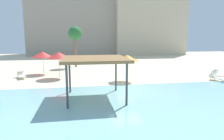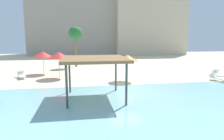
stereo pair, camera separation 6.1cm
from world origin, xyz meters
name	(u,v)px [view 1 (the left image)]	position (x,y,z in m)	size (l,w,h in m)	color
ground_plane	(126,90)	(0.00, 0.00, 0.00)	(80.00, 80.00, 0.00)	beige
lagoon_water	(149,115)	(0.00, -5.25, 0.02)	(44.00, 13.50, 0.04)	#8CC6CC
shade_pavilion	(95,60)	(-2.55, -1.84, 2.61)	(4.18, 4.18, 2.78)	#42474C
beach_umbrella_red_0	(59,55)	(-5.61, 5.86, 2.34)	(2.34, 2.34, 2.66)	silver
beach_umbrella_red_1	(43,55)	(-7.61, 8.43, 2.23)	(2.40, 2.40, 2.56)	silver
beach_umbrella_orange_2	(127,58)	(0.91, 3.32, 2.20)	(2.15, 2.15, 2.50)	silver
lounge_chair_0	(21,75)	(-9.47, 6.35, 0.33)	(1.28, 1.98, 0.74)	white
lounge_chair_1	(217,77)	(9.45, 1.89, 0.33)	(0.87, 1.96, 0.74)	white
lounge_chair_2	(218,74)	(10.79, 3.56, 0.33)	(0.98, 1.98, 0.74)	white
palm_tree_0	(75,34)	(-4.05, 13.69, 4.61)	(1.90, 1.90, 5.69)	brown
hotel_block_0	(76,24)	(-4.11, 37.58, 7.74)	(22.43, 11.32, 15.48)	#9E9384
hotel_block_1	(147,26)	(13.75, 34.23, 7.21)	(17.18, 8.90, 14.43)	beige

